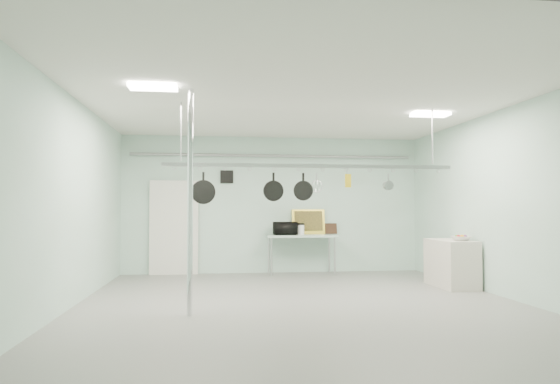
{
  "coord_description": "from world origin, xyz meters",
  "views": [
    {
      "loc": [
        -1.33,
        -7.72,
        1.49
      ],
      "look_at": [
        -0.22,
        1.0,
        1.79
      ],
      "focal_mm": 32.0,
      "sensor_mm": 36.0,
      "label": 1
    }
  ],
  "objects": [
    {
      "name": "ceiling",
      "position": [
        0.0,
        0.0,
        3.19
      ],
      "size": [
        7.0,
        8.0,
        0.02
      ],
      "primitive_type": "cube",
      "color": "silver",
      "rests_on": "back_wall"
    },
    {
      "name": "right_wall",
      "position": [
        3.49,
        0.0,
        1.6
      ],
      "size": [
        0.02,
        8.0,
        3.2
      ],
      "primitive_type": "cube",
      "color": "silver",
      "rests_on": "floor"
    },
    {
      "name": "back_wall",
      "position": [
        0.0,
        3.99,
        1.6
      ],
      "size": [
        7.0,
        0.02,
        3.2
      ],
      "primitive_type": "cube",
      "color": "silver",
      "rests_on": "floor"
    },
    {
      "name": "grater",
      "position": [
        0.83,
        0.3,
        1.96
      ],
      "size": [
        0.1,
        0.03,
        0.24
      ],
      "primitive_type": null,
      "rotation": [
        0.0,
        0.0,
        0.07
      ],
      "color": "gold",
      "rests_on": "pot_rack"
    },
    {
      "name": "painting_large",
      "position": [
        0.82,
        3.9,
        1.2
      ],
      "size": [
        0.78,
        0.14,
        0.58
      ],
      "primitive_type": "cube",
      "rotation": [
        -0.14,
        0.0,
        -0.02
      ],
      "color": "gold",
      "rests_on": "prep_table"
    },
    {
      "name": "pot_rack",
      "position": [
        0.2,
        0.3,
        2.23
      ],
      "size": [
        4.8,
        0.06,
        1.0
      ],
      "color": "#B7B7BC",
      "rests_on": "ceiling"
    },
    {
      "name": "wall_vent",
      "position": [
        -1.1,
        3.97,
        2.25
      ],
      "size": [
        0.3,
        0.04,
        0.3
      ],
      "primitive_type": "cube",
      "color": "black",
      "rests_on": "back_wall"
    },
    {
      "name": "prep_table",
      "position": [
        0.6,
        3.6,
        0.83
      ],
      "size": [
        1.6,
        0.7,
        0.91
      ],
      "color": "#9FBBAD",
      "rests_on": "floor"
    },
    {
      "name": "door",
      "position": [
        -2.3,
        3.94,
        1.05
      ],
      "size": [
        1.1,
        0.1,
        2.2
      ],
      "primitive_type": "cube",
      "color": "silver",
      "rests_on": "floor"
    },
    {
      "name": "fruit_cluster",
      "position": [
        3.22,
        1.14,
        0.98
      ],
      "size": [
        0.24,
        0.24,
        0.09
      ],
      "primitive_type": null,
      "color": "#B61010",
      "rests_on": "fruit_bowl"
    },
    {
      "name": "conduit_pipe",
      "position": [
        0.0,
        3.9,
        2.75
      ],
      "size": [
        6.6,
        0.07,
        0.07
      ],
      "primitive_type": "cylinder",
      "rotation": [
        0.0,
        1.57,
        0.0
      ],
      "color": "gray",
      "rests_on": "back_wall"
    },
    {
      "name": "skillet_mid",
      "position": [
        -0.42,
        0.3,
        1.86
      ],
      "size": [
        0.34,
        0.09,
        0.45
      ],
      "primitive_type": null,
      "rotation": [
        0.0,
        0.0,
        0.09
      ],
      "color": "black",
      "rests_on": "pot_rack"
    },
    {
      "name": "saucepan",
      "position": [
        1.52,
        0.3,
        1.94
      ],
      "size": [
        0.16,
        0.11,
        0.3
      ],
      "primitive_type": null,
      "rotation": [
        0.0,
        0.0,
        -0.06
      ],
      "color": "#ADADB1",
      "rests_on": "pot_rack"
    },
    {
      "name": "coffee_canister",
      "position": [
        0.59,
        3.61,
        1.02
      ],
      "size": [
        0.21,
        0.21,
        0.23
      ],
      "primitive_type": "cylinder",
      "rotation": [
        0.0,
        0.0,
        -0.26
      ],
      "color": "white",
      "rests_on": "prep_table"
    },
    {
      "name": "microwave",
      "position": [
        0.23,
        3.61,
        1.05
      ],
      "size": [
        0.54,
        0.37,
        0.29
      ],
      "primitive_type": "imported",
      "rotation": [
        0.0,
        0.0,
        3.16
      ],
      "color": "black",
      "rests_on": "prep_table"
    },
    {
      "name": "side_cabinet",
      "position": [
        3.15,
        1.4,
        0.45
      ],
      "size": [
        0.6,
        1.2,
        0.9
      ],
      "primitive_type": "cube",
      "color": "beige",
      "rests_on": "floor"
    },
    {
      "name": "skillet_left",
      "position": [
        -1.54,
        0.3,
        1.83
      ],
      "size": [
        0.38,
        0.08,
        0.5
      ],
      "primitive_type": null,
      "rotation": [
        0.0,
        0.0,
        0.05
      ],
      "color": "black",
      "rests_on": "pot_rack"
    },
    {
      "name": "skillet_right",
      "position": [
        0.07,
        0.3,
        1.86
      ],
      "size": [
        0.32,
        0.17,
        0.45
      ],
      "primitive_type": null,
      "rotation": [
        0.0,
        0.0,
        -0.38
      ],
      "color": "black",
      "rests_on": "pot_rack"
    },
    {
      "name": "chrome_pole",
      "position": [
        -1.7,
        -0.6,
        1.6
      ],
      "size": [
        0.08,
        0.08,
        3.2
      ],
      "primitive_type": "cylinder",
      "color": "silver",
      "rests_on": "floor"
    },
    {
      "name": "fruit_bowl",
      "position": [
        3.22,
        1.14,
        0.94
      ],
      "size": [
        0.37,
        0.37,
        0.09
      ],
      "primitive_type": "imported",
      "rotation": [
        0.0,
        0.0,
        -0.05
      ],
      "color": "silver",
      "rests_on": "side_cabinet"
    },
    {
      "name": "painting_small",
      "position": [
        1.36,
        3.9,
        1.03
      ],
      "size": [
        0.3,
        0.09,
        0.25
      ],
      "primitive_type": "cube",
      "rotation": [
        -0.17,
        0.0,
        0.01
      ],
      "color": "#311C11",
      "rests_on": "prep_table"
    },
    {
      "name": "whisk",
      "position": [
        0.3,
        0.3,
        1.91
      ],
      "size": [
        0.26,
        0.26,
        0.35
      ],
      "primitive_type": null,
      "rotation": [
        0.0,
        0.0,
        0.36
      ],
      "color": "silver",
      "rests_on": "pot_rack"
    },
    {
      "name": "light_panel_left",
      "position": [
        -2.2,
        -0.8,
        3.16
      ],
      "size": [
        0.65,
        0.3,
        0.05
      ],
      "primitive_type": "cube",
      "color": "white",
      "rests_on": "ceiling"
    },
    {
      "name": "light_panel_right",
      "position": [
        2.4,
        0.6,
        3.16
      ],
      "size": [
        0.65,
        0.3,
        0.05
      ],
      "primitive_type": "cube",
      "color": "white",
      "rests_on": "ceiling"
    },
    {
      "name": "floor",
      "position": [
        0.0,
        0.0,
        0.0
      ],
      "size": [
        8.0,
        8.0,
        0.0
      ],
      "primitive_type": "plane",
      "color": "gray",
      "rests_on": "ground"
    }
  ]
}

